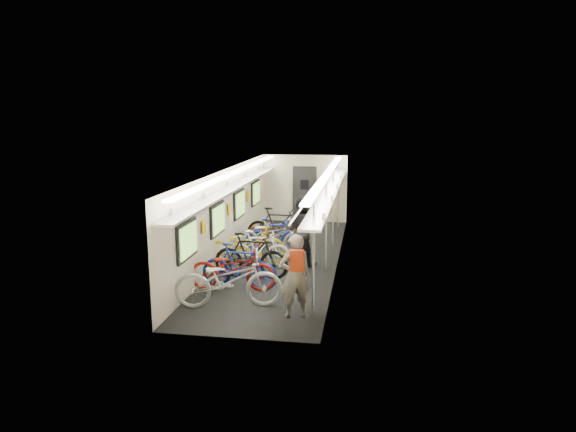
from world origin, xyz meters
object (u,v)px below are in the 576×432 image
(bicycle_0, at_px, (229,280))
(bicycle_1, at_px, (239,266))
(passenger_near, at_px, (295,276))
(passenger_mid, at_px, (301,230))
(backpack, at_px, (297,261))

(bicycle_0, distance_m, bicycle_1, 1.07)
(passenger_near, xyz_separation_m, passenger_mid, (-0.34, 3.45, 0.09))
(bicycle_0, bearing_deg, passenger_near, -115.93)
(passenger_mid, xyz_separation_m, backpack, (0.45, -3.99, 0.37))
(passenger_near, bearing_deg, bicycle_1, -65.44)
(bicycle_1, bearing_deg, passenger_mid, -23.67)
(bicycle_0, xyz_separation_m, passenger_near, (1.39, -0.31, 0.25))
(bicycle_1, xyz_separation_m, passenger_mid, (1.10, 2.08, 0.39))
(bicycle_0, xyz_separation_m, backpack, (1.50, -0.84, 0.72))
(bicycle_0, height_order, passenger_mid, passenger_mid)
(bicycle_0, relative_size, backpack, 5.66)
(passenger_mid, bearing_deg, bicycle_0, 81.79)
(bicycle_0, distance_m, passenger_near, 1.44)
(backpack, bearing_deg, passenger_near, 94.27)
(bicycle_1, height_order, passenger_mid, passenger_mid)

